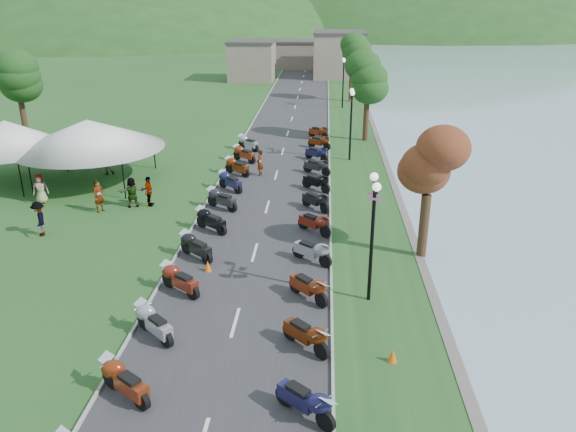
{
  "coord_description": "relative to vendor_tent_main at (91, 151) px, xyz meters",
  "views": [
    {
      "loc": [
        3.07,
        -1.52,
        11.25
      ],
      "look_at": [
        1.47,
        23.47,
        1.3
      ],
      "focal_mm": 35.0,
      "sensor_mm": 36.0,
      "label": 1
    }
  ],
  "objects": [
    {
      "name": "vendor_tent_main",
      "position": [
        0.0,
        0.0,
        0.0
      ],
      "size": [
        6.19,
        6.19,
        4.0
      ],
      "primitive_type": null,
      "color": "silver",
      "rests_on": "ground"
    },
    {
      "name": "pedestrian_a",
      "position": [
        2.41,
        -5.24,
        -2.0
      ],
      "size": [
        0.74,
        0.82,
        1.84
      ],
      "primitive_type": "imported",
      "rotation": [
        0.0,
        0.0,
        1.09
      ],
      "color": "slate",
      "rests_on": "ground"
    },
    {
      "name": "far_building",
      "position": [
        9.56,
        53.03,
        0.5
      ],
      "size": [
        18.0,
        16.0,
        5.0
      ],
      "primitive_type": "cube",
      "color": "gray",
      "rests_on": "ground"
    },
    {
      "name": "pedestrian_b",
      "position": [
        0.33,
        1.57,
        -2.0
      ],
      "size": [
        0.9,
        0.69,
        1.64
      ],
      "primitive_type": "imported",
      "rotation": [
        0.0,
        0.0,
        3.5
      ],
      "color": "slate",
      "rests_on": "ground"
    },
    {
      "name": "pedestrian_c",
      "position": [
        0.69,
        -8.63,
        -2.0
      ],
      "size": [
        0.87,
        1.23,
        1.76
      ],
      "primitive_type": "imported",
      "rotation": [
        0.0,
        0.0,
        5.11
      ],
      "color": "slate",
      "rests_on": "ground"
    },
    {
      "name": "hills_backdrop",
      "position": [
        11.56,
        168.03,
        -2.0
      ],
      "size": [
        360.0,
        120.0,
        76.0
      ],
      "primitive_type": null,
      "color": "#285621",
      "rests_on": "ground"
    },
    {
      "name": "moto_row_right",
      "position": [
        14.22,
        -9.14,
        -1.45
      ],
      "size": [
        2.6,
        45.4,
        1.1
      ],
      "primitive_type": null,
      "color": "#331411",
      "rests_on": "ground"
    },
    {
      "name": "vendor_tent_side",
      "position": [
        -5.01,
        -0.5,
        0.0
      ],
      "size": [
        4.85,
        4.85,
        4.0
      ],
      "primitive_type": null,
      "color": "silver",
      "rests_on": "ground"
    },
    {
      "name": "moto_row_left",
      "position": [
        8.99,
        -13.93,
        -1.45
      ],
      "size": [
        2.6,
        46.74,
        1.1
      ],
      "primitive_type": null,
      "color": "#331411",
      "rests_on": "ground"
    },
    {
      "name": "tree_lakeside",
      "position": [
        19.26,
        -9.79,
        1.37
      ],
      "size": [
        2.43,
        2.43,
        6.74
      ],
      "primitive_type": null,
      "color": "#22531C",
      "rests_on": "ground"
    },
    {
      "name": "road",
      "position": [
        11.56,
        8.03,
        -1.99
      ],
      "size": [
        7.0,
        120.0,
        0.02
      ],
      "primitive_type": "cube",
      "color": "#343437",
      "rests_on": "ground"
    }
  ]
}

